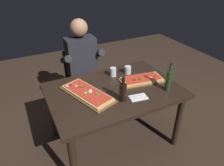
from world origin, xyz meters
TOP-DOWN VIEW (x-y plane):
  - ground_plane at (0.00, 0.00)m, footprint 6.40×6.40m
  - dining_table at (0.00, 0.00)m, footprint 1.40×0.96m
  - pizza_rectangular_front at (0.37, 0.01)m, footprint 0.52×0.30m
  - pizza_rectangular_left at (-0.30, 0.02)m, footprint 0.45×0.67m
  - wine_bottle_dark at (0.50, -0.27)m, footprint 0.06×0.06m
  - oil_bottle_amber at (-0.02, -0.22)m, footprint 0.07×0.07m
  - tumbler_near_camera at (0.12, 0.27)m, footprint 0.07×0.07m
  - tumbler_far_side at (0.31, 0.25)m, footprint 0.08×0.08m
  - napkin_cutlery_set at (0.14, -0.26)m, footprint 0.19×0.14m
  - diner_chair at (-0.09, 0.86)m, footprint 0.44×0.44m
  - seated_diner at (-0.09, 0.74)m, footprint 0.53×0.41m

SIDE VIEW (x-z plane):
  - ground_plane at x=0.00m, z-range 0.00..0.00m
  - diner_chair at x=-0.09m, z-range 0.05..0.92m
  - dining_table at x=0.00m, z-range 0.27..1.01m
  - seated_diner at x=-0.09m, z-range 0.08..1.41m
  - napkin_cutlery_set at x=0.14m, z-range 0.74..0.75m
  - pizza_rectangular_front at x=0.37m, z-range 0.74..0.78m
  - pizza_rectangular_left at x=-0.30m, z-range 0.73..0.78m
  - tumbler_far_side at x=0.31m, z-range 0.74..0.83m
  - tumbler_near_camera at x=0.12m, z-range 0.73..0.84m
  - oil_bottle_amber at x=-0.02m, z-range 0.71..0.97m
  - wine_bottle_dark at x=0.50m, z-range 0.71..1.02m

